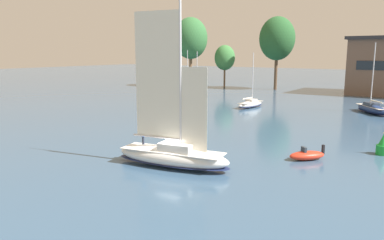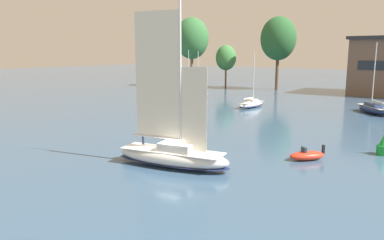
{
  "view_description": "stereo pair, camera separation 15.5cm",
  "coord_description": "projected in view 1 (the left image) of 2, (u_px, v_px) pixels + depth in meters",
  "views": [
    {
      "loc": [
        19.41,
        -24.79,
        9.85
      ],
      "look_at": [
        0.0,
        3.0,
        3.67
      ],
      "focal_mm": 35.0,
      "sensor_mm": 36.0,
      "label": 1
    },
    {
      "loc": [
        19.54,
        -24.7,
        9.85
      ],
      "look_at": [
        0.0,
        3.0,
        3.67
      ],
      "focal_mm": 35.0,
      "sensor_mm": 36.0,
      "label": 2
    }
  ],
  "objects": [
    {
      "name": "sailboat_main",
      "position": [
        172.0,
        154.0,
        32.48
      ],
      "size": [
        10.94,
        4.84,
        14.53
      ],
      "color": "white",
      "rests_on": "ground"
    },
    {
      "name": "motor_tender",
      "position": [
        307.0,
        155.0,
        34.57
      ],
      "size": [
        3.34,
        3.51,
        1.33
      ],
      "color": "red",
      "rests_on": "ground"
    },
    {
      "name": "tree_shore_center",
      "position": [
        191.0,
        38.0,
        104.51
      ],
      "size": [
        9.41,
        9.41,
        19.37
      ],
      "color": "brown",
      "rests_on": "ground"
    },
    {
      "name": "sailboat_moored_outer_mooring",
      "position": [
        372.0,
        108.0,
        60.9
      ],
      "size": [
        6.93,
        7.9,
        11.35
      ],
      "color": "navy",
      "rests_on": "ground"
    },
    {
      "name": "tree_shore_left",
      "position": [
        277.0,
        39.0,
        96.86
      ],
      "size": [
        9.18,
        9.18,
        18.89
      ],
      "color": "brown",
      "rests_on": "ground"
    },
    {
      "name": "tree_shore_right",
      "position": [
        225.0,
        58.0,
        104.39
      ],
      "size": [
        5.71,
        5.71,
        11.76
      ],
      "color": "brown",
      "rests_on": "ground"
    },
    {
      "name": "sailboat_moored_far_slip",
      "position": [
        185.0,
        87.0,
        98.99
      ],
      "size": [
        7.79,
        4.29,
        10.34
      ],
      "color": "white",
      "rests_on": "ground"
    },
    {
      "name": "ground_plane",
      "position": [
        172.0,
        166.0,
        32.69
      ],
      "size": [
        400.0,
        400.0,
        0.0
      ],
      "primitive_type": "plane",
      "color": "#385675"
    },
    {
      "name": "sailboat_moored_mid_channel",
      "position": [
        195.0,
        94.0,
        81.99
      ],
      "size": [
        7.51,
        4.26,
        9.97
      ],
      "color": "#194C47",
      "rests_on": "ground"
    },
    {
      "name": "channel_buoy",
      "position": [
        383.0,
        146.0,
        36.25
      ],
      "size": [
        1.24,
        1.24,
        2.23
      ],
      "color": "green",
      "rests_on": "ground"
    },
    {
      "name": "sailboat_moored_near_marina",
      "position": [
        250.0,
        104.0,
        67.26
      ],
      "size": [
        2.75,
        7.24,
        9.72
      ],
      "color": "silver",
      "rests_on": "ground"
    }
  ]
}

